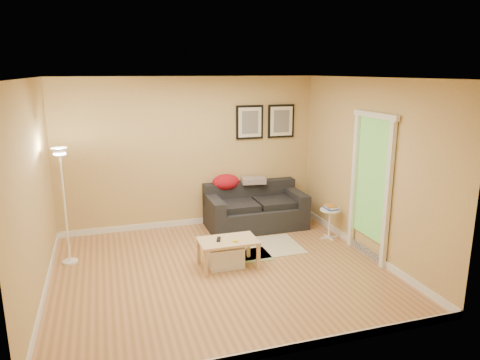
% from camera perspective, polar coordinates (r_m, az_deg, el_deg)
% --- Properties ---
extents(floor, '(4.50, 4.50, 0.00)m').
position_cam_1_polar(floor, '(6.27, -2.53, -11.52)').
color(floor, '#BB7F50').
rests_on(floor, ground).
extents(ceiling, '(4.50, 4.50, 0.00)m').
position_cam_1_polar(ceiling, '(5.67, -2.82, 12.96)').
color(ceiling, white).
rests_on(ceiling, wall_back).
extents(wall_back, '(4.50, 0.00, 4.50)m').
position_cam_1_polar(wall_back, '(7.75, -6.45, 3.45)').
color(wall_back, tan).
rests_on(wall_back, ground).
extents(wall_front, '(4.50, 0.00, 4.50)m').
position_cam_1_polar(wall_front, '(4.01, 4.68, -6.41)').
color(wall_front, tan).
rests_on(wall_front, ground).
extents(wall_left, '(0.00, 4.00, 4.00)m').
position_cam_1_polar(wall_left, '(5.72, -25.04, -1.52)').
color(wall_left, tan).
rests_on(wall_left, ground).
extents(wall_right, '(0.00, 4.00, 4.00)m').
position_cam_1_polar(wall_right, '(6.75, 16.14, 1.44)').
color(wall_right, tan).
rests_on(wall_right, ground).
extents(baseboard_back, '(4.50, 0.02, 0.10)m').
position_cam_1_polar(baseboard_back, '(8.06, -6.19, -5.34)').
color(baseboard_back, white).
rests_on(baseboard_back, ground).
extents(baseboard_front, '(4.50, 0.02, 0.10)m').
position_cam_1_polar(baseboard_front, '(4.61, 4.30, -21.12)').
color(baseboard_front, white).
rests_on(baseboard_front, ground).
extents(baseboard_left, '(0.02, 4.00, 0.10)m').
position_cam_1_polar(baseboard_left, '(6.14, -23.73, -12.84)').
color(baseboard_left, white).
rests_on(baseboard_left, ground).
extents(baseboard_right, '(0.02, 4.00, 0.10)m').
position_cam_1_polar(baseboard_right, '(7.11, 15.40, -8.45)').
color(baseboard_right, white).
rests_on(baseboard_right, ground).
extents(sofa, '(1.70, 0.90, 0.75)m').
position_cam_1_polar(sofa, '(7.79, 2.02, -3.41)').
color(sofa, black).
rests_on(sofa, ground).
extents(red_throw, '(0.48, 0.36, 0.28)m').
position_cam_1_polar(red_throw, '(7.85, -1.83, -0.28)').
color(red_throw, '#B51025').
rests_on(red_throw, sofa).
extents(plaid_throw, '(0.45, 0.32, 0.10)m').
position_cam_1_polar(plaid_throw, '(7.94, 1.73, -0.05)').
color(plaid_throw, tan).
rests_on(plaid_throw, sofa).
extents(framed_print_left, '(0.50, 0.04, 0.60)m').
position_cam_1_polar(framed_print_left, '(7.92, 1.24, 7.42)').
color(framed_print_left, black).
rests_on(framed_print_left, wall_back).
extents(framed_print_right, '(0.50, 0.04, 0.60)m').
position_cam_1_polar(framed_print_right, '(8.13, 5.29, 7.53)').
color(framed_print_right, black).
rests_on(framed_print_right, wall_back).
extents(area_rug, '(1.25, 0.85, 0.01)m').
position_cam_1_polar(area_rug, '(7.01, 2.61, -8.64)').
color(area_rug, beige).
rests_on(area_rug, ground).
extents(green_runner, '(0.70, 0.50, 0.01)m').
position_cam_1_polar(green_runner, '(6.71, 0.81, -9.72)').
color(green_runner, '#668C4C').
rests_on(green_runner, ground).
extents(coffee_table, '(0.90, 0.66, 0.41)m').
position_cam_1_polar(coffee_table, '(6.30, -1.55, -9.39)').
color(coffee_table, '#DDB687').
rests_on(coffee_table, ground).
extents(remote_control, '(0.10, 0.17, 0.02)m').
position_cam_1_polar(remote_control, '(6.21, -2.76, -7.61)').
color(remote_control, black).
rests_on(remote_control, coffee_table).
extents(tape_roll, '(0.07, 0.07, 0.03)m').
position_cam_1_polar(tape_roll, '(6.13, -0.59, -7.83)').
color(tape_roll, yellow).
rests_on(tape_roll, coffee_table).
extents(storage_bin, '(0.50, 0.36, 0.31)m').
position_cam_1_polar(storage_bin, '(6.34, -1.92, -9.72)').
color(storage_bin, white).
rests_on(storage_bin, ground).
extents(side_table, '(0.33, 0.33, 0.50)m').
position_cam_1_polar(side_table, '(7.44, 11.40, -5.55)').
color(side_table, white).
rests_on(side_table, ground).
extents(book_stack, '(0.20, 0.25, 0.07)m').
position_cam_1_polar(book_stack, '(7.37, 11.60, -3.41)').
color(book_stack, '#3645A2').
rests_on(book_stack, side_table).
extents(floor_lamp, '(0.22, 0.22, 1.68)m').
position_cam_1_polar(floor_lamp, '(6.69, -21.53, -3.57)').
color(floor_lamp, white).
rests_on(floor_lamp, ground).
extents(doorway, '(0.12, 1.01, 2.13)m').
position_cam_1_polar(doorway, '(6.66, 16.33, -1.16)').
color(doorway, white).
rests_on(doorway, ground).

